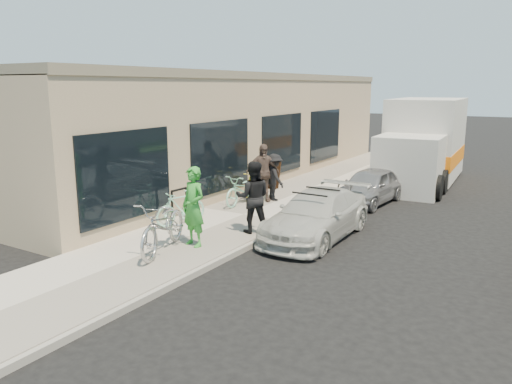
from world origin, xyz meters
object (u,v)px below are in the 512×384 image
at_px(sedan_silver, 370,186).
at_px(cruiser_bike_a, 181,208).
at_px(bystander_b, 263,173).
at_px(sandwich_board, 270,175).
at_px(sedan_white, 317,215).
at_px(bystander_a, 274,177).
at_px(moving_truck, 423,146).
at_px(cruiser_bike_b, 243,189).
at_px(woman_rider, 193,207).
at_px(man_standing, 253,197).
at_px(tandem_bike, 164,225).
at_px(cruiser_bike_c, 253,184).
at_px(bike_rack, 179,201).

xyz_separation_m(sedan_silver, cruiser_bike_a, (-3.24, -5.57, 0.04)).
bearing_deg(bystander_b, sandwich_board, 69.23).
bearing_deg(sedan_white, bystander_a, 136.02).
relative_size(moving_truck, cruiser_bike_b, 3.79).
height_order(woman_rider, man_standing, woman_rider).
bearing_deg(cruiser_bike_a, man_standing, 27.08).
relative_size(sandwich_board, woman_rider, 0.52).
relative_size(sedan_silver, man_standing, 1.87).
bearing_deg(moving_truck, sandwich_board, -133.33).
distance_m(moving_truck, tandem_bike, 12.47).
bearing_deg(sedan_white, man_standing, -148.18).
distance_m(cruiser_bike_b, cruiser_bike_c, 0.95).
xyz_separation_m(bike_rack, man_standing, (2.33, 0.06, 0.37)).
height_order(sandwich_board, sedan_silver, sedan_silver).
distance_m(sandwich_board, cruiser_bike_a, 5.35).
relative_size(bike_rack, sedan_silver, 0.26).
bearing_deg(bike_rack, sedan_silver, 55.71).
height_order(bike_rack, bystander_b, bystander_b).
distance_m(sedan_white, sedan_silver, 4.34).
bearing_deg(sedan_silver, tandem_bike, -101.09).
height_order(bike_rack, woman_rider, woman_rider).
distance_m(cruiser_bike_c, bystander_b, 0.75).
relative_size(sedan_white, woman_rider, 2.20).
bearing_deg(bike_rack, cruiser_bike_a, -45.83).
xyz_separation_m(cruiser_bike_b, cruiser_bike_c, (-0.22, 0.92, -0.02)).
xyz_separation_m(moving_truck, cruiser_bike_c, (-3.83, -6.56, -0.84)).
relative_size(sandwich_board, moving_truck, 0.14).
relative_size(man_standing, cruiser_bike_a, 1.17).
xyz_separation_m(sedan_white, sedan_silver, (-0.12, 4.34, -0.01)).
bearing_deg(cruiser_bike_a, cruiser_bike_c, 107.17).
bearing_deg(bike_rack, moving_truck, 67.69).
xyz_separation_m(sandwich_board, man_standing, (2.36, -4.94, 0.41)).
relative_size(tandem_bike, bystander_a, 1.51).
xyz_separation_m(man_standing, bystander_b, (-1.55, 3.07, 0.02)).
bearing_deg(woman_rider, cruiser_bike_b, 120.35).
height_order(sandwich_board, tandem_bike, tandem_bike).
distance_m(man_standing, bystander_a, 3.69).
bearing_deg(sedan_silver, man_standing, -98.62).
height_order(sedan_white, cruiser_bike_b, sedan_white).
height_order(bike_rack, cruiser_bike_c, cruiser_bike_c).
height_order(sandwich_board, woman_rider, woman_rider).
relative_size(man_standing, bystander_a, 1.20).
distance_m(sandwich_board, moving_truck, 6.47).
relative_size(tandem_bike, cruiser_bike_c, 1.50).
relative_size(moving_truck, cruiser_bike_a, 4.42).
relative_size(moving_truck, bystander_b, 3.69).
relative_size(woman_rider, cruiser_bike_c, 1.22).
distance_m(bike_rack, sedan_silver, 6.34).
bearing_deg(sandwich_board, tandem_bike, -79.54).
xyz_separation_m(sedan_silver, bystander_b, (-2.79, -2.11, 0.49)).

